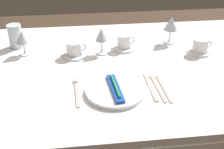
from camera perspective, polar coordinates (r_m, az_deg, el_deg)
dining_table at (r=1.47m, az=-1.97°, el=-0.88°), size 1.80×1.11×0.74m
dinner_plate at (r=1.22m, az=0.66°, el=-3.32°), size 0.26×0.26×0.02m
toothbrush_package at (r=1.21m, az=0.66°, el=-2.66°), size 0.05×0.21×0.02m
fork_outer at (r=1.24m, az=-7.08°, el=-3.18°), size 0.03×0.22×0.00m
dinner_knife at (r=1.26m, az=7.75°, el=-2.54°), size 0.02×0.23×0.00m
spoon_soup at (r=1.29m, az=8.76°, el=-1.95°), size 0.03×0.22×0.01m
spoon_dessert at (r=1.29m, az=9.90°, el=-1.96°), size 0.03×0.22×0.01m
saucer_left at (r=1.60m, az=2.34°, el=5.35°), size 0.13×0.13×0.01m
coffee_cup_left at (r=1.58m, az=2.45°, el=6.70°), size 0.10×0.07×0.07m
saucer_right at (r=1.62m, az=16.97°, el=4.36°), size 0.13×0.13×0.01m
coffee_cup_right at (r=1.61m, az=17.24°, el=5.64°), size 0.11×0.08×0.07m
saucer_far at (r=1.54m, az=-7.47°, el=3.95°), size 0.14×0.14×0.01m
coffee_cup_far at (r=1.52m, az=-7.51°, el=5.26°), size 0.11×0.08×0.07m
wine_glass_centre at (r=1.67m, az=11.69°, el=9.73°), size 0.08×0.08×0.16m
wine_glass_left at (r=1.57m, az=-17.39°, el=6.94°), size 0.07×0.07×0.13m
wine_glass_right at (r=1.51m, az=-2.10°, el=7.63°), size 0.07×0.07×0.14m
drink_tumbler at (r=1.69m, az=-18.66°, el=7.00°), size 0.08×0.08×0.13m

